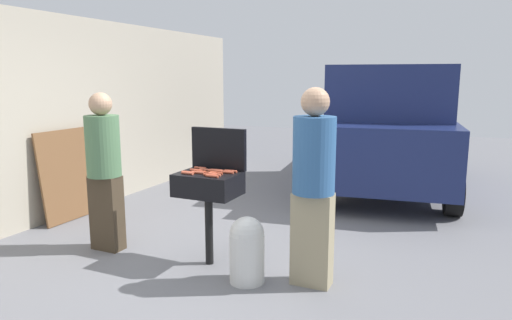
# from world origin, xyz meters

# --- Properties ---
(ground_plane) EXTENTS (24.00, 24.00, 0.00)m
(ground_plane) POSITION_xyz_m (0.00, 0.00, 0.00)
(ground_plane) COLOR slate
(house_wall_side) EXTENTS (0.24, 8.00, 2.65)m
(house_wall_side) POSITION_xyz_m (-2.64, 1.00, 1.32)
(house_wall_side) COLOR #B2A893
(house_wall_side) RESTS_ON ground
(bbq_grill) EXTENTS (0.60, 0.44, 0.93)m
(bbq_grill) POSITION_xyz_m (0.03, -0.06, 0.79)
(bbq_grill) COLOR black
(bbq_grill) RESTS_ON ground
(grill_lid_open) EXTENTS (0.60, 0.05, 0.42)m
(grill_lid_open) POSITION_xyz_m (0.03, 0.16, 1.14)
(grill_lid_open) COLOR black
(grill_lid_open) RESTS_ON bbq_grill
(hot_dog_0) EXTENTS (0.13, 0.03, 0.03)m
(hot_dog_0) POSITION_xyz_m (0.08, 0.04, 0.94)
(hot_dog_0) COLOR #C6593D
(hot_dog_0) RESTS_ON bbq_grill
(hot_dog_1) EXTENTS (0.13, 0.03, 0.03)m
(hot_dog_1) POSITION_xyz_m (-0.13, -0.16, 0.94)
(hot_dog_1) COLOR #B74C33
(hot_dog_1) RESTS_ON bbq_grill
(hot_dog_2) EXTENTS (0.13, 0.03, 0.03)m
(hot_dog_2) POSITION_xyz_m (-0.04, 0.01, 0.94)
(hot_dog_2) COLOR #C6593D
(hot_dog_2) RESTS_ON bbq_grill
(hot_dog_3) EXTENTS (0.13, 0.03, 0.03)m
(hot_dog_3) POSITION_xyz_m (0.14, -0.07, 0.94)
(hot_dog_3) COLOR #AD4228
(hot_dog_3) RESTS_ON bbq_grill
(hot_dog_4) EXTENTS (0.13, 0.03, 0.03)m
(hot_dog_4) POSITION_xyz_m (-0.12, -0.20, 0.94)
(hot_dog_4) COLOR #C6593D
(hot_dog_4) RESTS_ON bbq_grill
(hot_dog_5) EXTENTS (0.13, 0.03, 0.03)m
(hot_dog_5) POSITION_xyz_m (0.21, -0.00, 0.94)
(hot_dog_5) COLOR #B74C33
(hot_dog_5) RESTS_ON bbq_grill
(hot_dog_6) EXTENTS (0.13, 0.03, 0.03)m
(hot_dog_6) POSITION_xyz_m (0.13, -0.18, 0.94)
(hot_dog_6) COLOR #AD4228
(hot_dog_6) RESTS_ON bbq_grill
(hot_dog_7) EXTENTS (0.13, 0.03, 0.03)m
(hot_dog_7) POSITION_xyz_m (-0.11, -0.04, 0.94)
(hot_dog_7) COLOR #B74C33
(hot_dog_7) RESTS_ON bbq_grill
(hot_dog_8) EXTENTS (0.13, 0.04, 0.03)m
(hot_dog_8) POSITION_xyz_m (0.22, 0.06, 0.94)
(hot_dog_8) COLOR #B74C33
(hot_dog_8) RESTS_ON bbq_grill
(hot_dog_9) EXTENTS (0.13, 0.03, 0.03)m
(hot_dog_9) POSITION_xyz_m (-0.13, 0.07, 0.94)
(hot_dog_9) COLOR #B74C33
(hot_dog_9) RESTS_ON bbq_grill
(hot_dog_10) EXTENTS (0.13, 0.03, 0.03)m
(hot_dog_10) POSITION_xyz_m (0.17, -0.21, 0.94)
(hot_dog_10) COLOR #B74C33
(hot_dog_10) RESTS_ON bbq_grill
(hot_dog_11) EXTENTS (0.13, 0.03, 0.03)m
(hot_dog_11) POSITION_xyz_m (-0.04, -0.13, 0.94)
(hot_dog_11) COLOR #C6593D
(hot_dog_11) RESTS_ON bbq_grill
(hot_dog_12) EXTENTS (0.13, 0.04, 0.03)m
(hot_dog_12) POSITION_xyz_m (0.08, -0.11, 0.94)
(hot_dog_12) COLOR #AD4228
(hot_dog_12) RESTS_ON bbq_grill
(hot_dog_13) EXTENTS (0.13, 0.04, 0.03)m
(hot_dog_13) POSITION_xyz_m (0.08, 0.01, 0.94)
(hot_dog_13) COLOR #B74C33
(hot_dog_13) RESTS_ON bbq_grill
(hot_dog_14) EXTENTS (0.13, 0.04, 0.03)m
(hot_dog_14) POSITION_xyz_m (-0.04, -0.08, 0.94)
(hot_dog_14) COLOR #AD4228
(hot_dog_14) RESTS_ON bbq_grill
(hot_dog_15) EXTENTS (0.13, 0.04, 0.03)m
(hot_dog_15) POSITION_xyz_m (0.16, -0.14, 0.94)
(hot_dog_15) COLOR #C6593D
(hot_dog_15) RESTS_ON bbq_grill
(propane_tank) EXTENTS (0.32, 0.32, 0.62)m
(propane_tank) POSITION_xyz_m (0.56, -0.29, 0.32)
(propane_tank) COLOR silver
(propane_tank) RESTS_ON ground
(person_left) EXTENTS (0.36, 0.36, 1.70)m
(person_left) POSITION_xyz_m (-1.17, -0.17, 0.92)
(person_left) COLOR #3F3323
(person_left) RESTS_ON ground
(person_right) EXTENTS (0.37, 0.37, 1.77)m
(person_right) POSITION_xyz_m (1.11, -0.09, 0.96)
(person_right) COLOR gray
(person_right) RESTS_ON ground
(parked_minivan) EXTENTS (2.52, 4.62, 2.02)m
(parked_minivan) POSITION_xyz_m (1.11, 4.08, 1.03)
(parked_minivan) COLOR navy
(parked_minivan) RESTS_ON ground
(leaning_board) EXTENTS (0.17, 0.90, 1.18)m
(leaning_board) POSITION_xyz_m (-2.39, 0.49, 0.59)
(leaning_board) COLOR brown
(leaning_board) RESTS_ON ground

